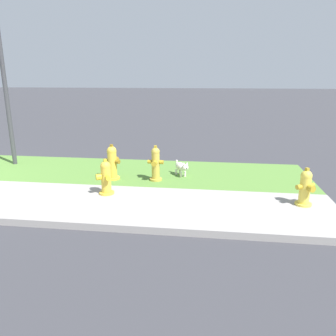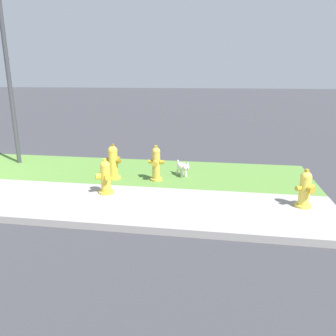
% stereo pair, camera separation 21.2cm
% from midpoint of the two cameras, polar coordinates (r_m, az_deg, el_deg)
% --- Properties ---
extents(fire_hydrant_far_end, '(0.37, 0.35, 0.71)m').
position_cam_midpoint_polar(fire_hydrant_far_end, '(6.37, 23.63, -3.42)').
color(fire_hydrant_far_end, yellow).
rests_on(fire_hydrant_far_end, ground).
extents(fire_hydrant_mid_block, '(0.35, 0.36, 0.73)m').
position_cam_midpoint_polar(fire_hydrant_mid_block, '(6.61, -9.97, -1.56)').
color(fire_hydrant_mid_block, gold).
rests_on(fire_hydrant_mid_block, ground).
extents(fire_hydrant_by_grass_verge, '(0.40, 0.37, 0.81)m').
position_cam_midpoint_polar(fire_hydrant_by_grass_verge, '(7.55, -8.71, 1.03)').
color(fire_hydrant_by_grass_verge, gold).
rests_on(fire_hydrant_by_grass_verge, ground).
extents(fire_hydrant_at_driveway, '(0.36, 0.33, 0.81)m').
position_cam_midpoint_polar(fire_hydrant_at_driveway, '(7.34, -1.25, 0.75)').
color(fire_hydrant_at_driveway, gold).
rests_on(fire_hydrant_at_driveway, ground).
extents(small_white_dog, '(0.38, 0.47, 0.39)m').
position_cam_midpoint_polar(small_white_dog, '(7.69, 3.32, 0.14)').
color(small_white_dog, silver).
rests_on(small_white_dog, ground).
extents(street_lamp, '(0.32, 0.32, 4.60)m').
position_cam_midpoint_polar(street_lamp, '(9.55, -25.98, 18.78)').
color(street_lamp, '#3D3D42').
rests_on(street_lamp, ground).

